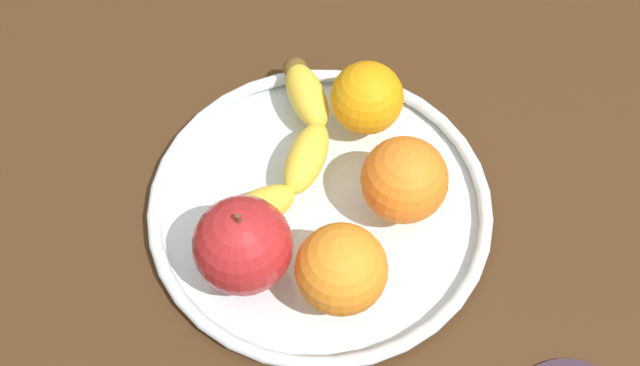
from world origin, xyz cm
name	(u,v)px	position (x,y,z in cm)	size (l,w,h in cm)	color
ground_plane	(320,222)	(0.00, 0.00, -2.00)	(112.72, 112.72, 4.00)	#3E2612
fruit_bowl	(320,206)	(0.00, 0.00, 0.92)	(30.52, 30.52, 1.80)	silver
banana	(290,149)	(2.54, 4.42, 3.45)	(20.89, 9.76, 3.31)	yellow
apple	(243,246)	(-8.68, 2.21, 5.85)	(8.10, 8.10, 8.90)	#AA2123
orange_back_left	(404,180)	(3.30, -6.27, 5.53)	(7.46, 7.46, 7.46)	orange
orange_back_right	(367,98)	(9.76, 0.58, 5.14)	(6.68, 6.68, 6.68)	orange
orange_front_right	(341,269)	(-6.58, -5.57, 5.52)	(7.45, 7.45, 7.45)	orange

